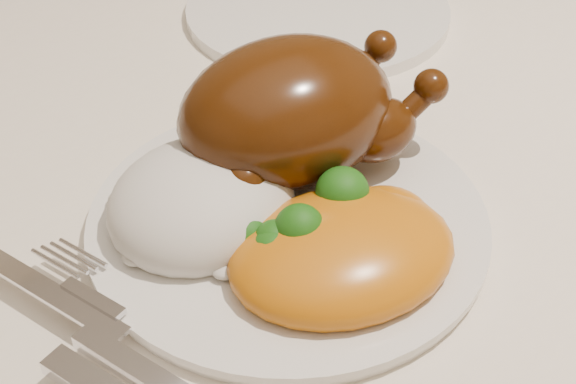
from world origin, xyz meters
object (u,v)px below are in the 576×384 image
dinner_plate (288,223)px  side_plate (318,11)px  dining_table (325,251)px  roast_chicken (293,111)px

dinner_plate → side_plate: bearing=52.9°
dining_table → dinner_plate: (-0.07, -0.06, 0.11)m
roast_chicken → dining_table: bearing=23.3°
dining_table → side_plate: 0.23m
dinner_plate → roast_chicken: (0.03, 0.04, 0.05)m
side_plate → dining_table: bearing=-121.1°
side_plate → roast_chicken: roast_chicken is taller
roast_chicken → side_plate: bearing=55.7°
roast_chicken → dinner_plate: bearing=-122.1°
side_plate → dinner_plate: bearing=-127.1°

